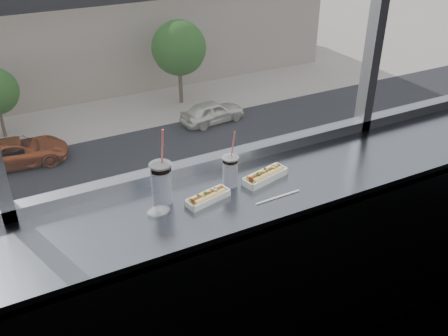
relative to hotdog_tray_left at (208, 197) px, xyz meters
name	(u,v)px	position (x,y,z in m)	size (l,w,h in m)	color
wall_back_lower	(214,249)	(0.16, 0.28, -0.57)	(6.00, 6.00, 0.00)	black
counter	(238,197)	(0.16, 0.01, -0.05)	(6.00, 0.55, 0.06)	gray
counter_fascia	(261,309)	(0.16, -0.25, -0.57)	(6.00, 0.04, 1.04)	gray
hotdog_tray_left	(208,197)	(0.00, 0.00, 0.00)	(0.23, 0.12, 0.05)	white
hotdog_tray_right	(265,175)	(0.34, 0.04, 0.00)	(0.26, 0.14, 0.06)	white
soda_cup_left	(161,181)	(-0.19, 0.10, 0.09)	(0.10, 0.10, 0.38)	white
soda_cup_right	(230,170)	(0.16, 0.08, 0.06)	(0.08, 0.08, 0.30)	white
loose_straw	(278,197)	(0.30, -0.13, -0.02)	(0.01, 0.01, 0.24)	white
wrapper	(158,211)	(-0.24, 0.01, -0.01)	(0.10, 0.07, 0.03)	silver
street_asphalt	(31,201)	(0.16, 20.28, -12.09)	(80.00, 10.00, 0.06)	black
far_sidewalk	(9,136)	(0.16, 28.28, -12.10)	(80.00, 6.00, 0.04)	#A29686
car_near_d	(193,188)	(6.96, 16.28, -11.12)	(5.64, 2.35, 1.88)	silver
car_near_e	(329,152)	(14.83, 16.28, -11.14)	(5.55, 2.31, 1.85)	navy
car_near_c	(25,232)	(-0.48, 16.28, -11.05)	(6.08, 2.53, 2.03)	#6E0002
car_far_b	(17,148)	(0.29, 24.28, -11.10)	(5.77, 2.40, 1.92)	#A9431A
car_far_c	(212,108)	(11.94, 24.28, -11.12)	(5.64, 2.35, 1.88)	silver
tree_right	(179,48)	(11.50, 28.28, -8.26)	(3.64, 3.64, 5.69)	#47382B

